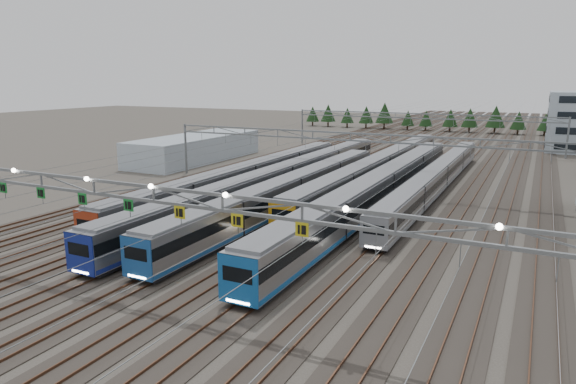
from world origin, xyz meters
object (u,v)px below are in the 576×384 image
at_px(train_d, 380,167).
at_px(gantry_mid, 350,143).
at_px(train_b, 283,178).
at_px(train_a, 246,178).
at_px(train_c, 290,192).
at_px(west_shed, 196,148).
at_px(gantry_near, 152,197).
at_px(train_f, 438,177).
at_px(train_e, 381,188).
at_px(gantry_far, 421,120).

height_order(train_d, gantry_mid, gantry_mid).
height_order(train_b, train_d, train_b).
bearing_deg(train_a, train_c, -29.89).
height_order(train_a, train_d, train_a).
xyz_separation_m(train_d, west_shed, (-36.96, 4.31, 0.20)).
height_order(train_a, train_c, train_a).
relative_size(train_a, gantry_near, 0.96).
bearing_deg(train_d, train_f, -19.06).
bearing_deg(train_b, gantry_near, -78.53).
bearing_deg(train_d, train_b, -121.80).
bearing_deg(gantry_mid, train_a, -141.32).
height_order(train_a, train_f, train_a).
bearing_deg(train_a, train_b, 23.08).
xyz_separation_m(train_e, gantry_far, (-6.75, 52.48, 4.16)).
distance_m(train_b, train_d, 17.08).
bearing_deg(west_shed, gantry_far, 43.78).
height_order(train_f, west_shed, west_shed).
distance_m(train_a, gantry_near, 33.43).
bearing_deg(train_b, train_e, -1.66).
bearing_deg(gantry_near, west_shed, 123.76).
distance_m(train_b, gantry_far, 52.70).
bearing_deg(train_e, gantry_far, 97.33).
height_order(train_c, gantry_mid, gantry_mid).
relative_size(train_a, west_shed, 1.81).
bearing_deg(train_d, train_a, -129.40).
height_order(train_e, west_shed, west_shed).
bearing_deg(train_f, train_e, -110.88).
height_order(train_b, train_f, train_b).
height_order(train_d, train_e, train_e).
xyz_separation_m(train_c, west_shed, (-32.46, 25.92, 0.18)).
distance_m(train_b, train_e, 13.51).
bearing_deg(train_f, west_shed, 170.82).
xyz_separation_m(gantry_mid, west_shed, (-34.71, 11.74, -4.07)).
height_order(train_a, train_e, train_e).
distance_m(train_c, gantry_mid, 14.97).
bearing_deg(gantry_far, west_shed, -136.22).
height_order(train_f, gantry_mid, gantry_mid).
relative_size(train_a, train_b, 0.80).
bearing_deg(west_shed, train_c, -38.61).
bearing_deg(train_b, gantry_mid, 46.41).
distance_m(train_a, train_d, 21.27).
relative_size(train_e, gantry_near, 1.16).
bearing_deg(train_c, gantry_mid, 80.98).
bearing_deg(west_shed, train_f, -9.18).
height_order(train_e, train_f, train_e).
bearing_deg(gantry_far, train_d, -86.57).
relative_size(train_d, gantry_near, 1.16).
relative_size(train_f, gantry_near, 1.05).
distance_m(train_b, gantry_near, 34.06).
height_order(train_e, gantry_far, gantry_far).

